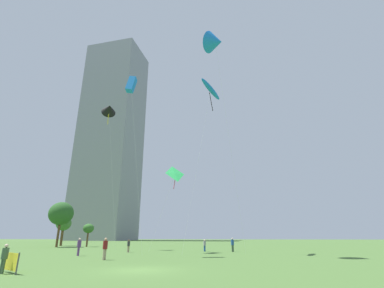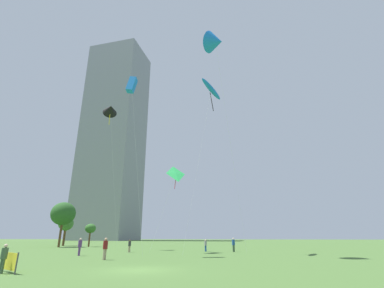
{
  "view_description": "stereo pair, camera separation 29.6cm",
  "coord_description": "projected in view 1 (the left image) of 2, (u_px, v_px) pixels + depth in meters",
  "views": [
    {
      "loc": [
        4.55,
        -18.34,
        2.06
      ],
      "look_at": [
        2.59,
        9.04,
        11.21
      ],
      "focal_mm": 25.7,
      "sensor_mm": 36.0,
      "label": 1
    },
    {
      "loc": [
        4.84,
        -18.32,
        2.06
      ],
      "look_at": [
        2.59,
        9.04,
        11.21
      ],
      "focal_mm": 25.7,
      "sensor_mm": 36.0,
      "label": 2
    }
  ],
  "objects": [
    {
      "name": "park_tree_0",
      "position": [
        88.0,
        229.0,
        52.87
      ],
      "size": [
        2.03,
        2.03,
        4.21
      ],
      "color": "brown",
      "rests_on": "ground"
    },
    {
      "name": "person_standing_2",
      "position": [
        79.0,
        245.0,
        29.34
      ],
      "size": [
        0.4,
        0.4,
        1.8
      ],
      "rotation": [
        0.0,
        0.0,
        5.53
      ],
      "color": "#593372",
      "rests_on": "ground"
    },
    {
      "name": "distant_highrise_0",
      "position": [
        111.0,
        137.0,
        134.07
      ],
      "size": [
        28.35,
        25.23,
        95.53
      ],
      "primitive_type": "cube",
      "rotation": [
        0.0,
        0.0,
        -0.17
      ],
      "color": "gray",
      "rests_on": "ground"
    },
    {
      "name": "person_standing_5",
      "position": [
        129.0,
        245.0,
        35.2
      ],
      "size": [
        0.35,
        0.35,
        1.55
      ],
      "rotation": [
        0.0,
        0.0,
        0.64
      ],
      "color": "tan",
      "rests_on": "ground"
    },
    {
      "name": "park_tree_2",
      "position": [
        64.0,
        224.0,
        57.71
      ],
      "size": [
        3.03,
        3.03,
        5.93
      ],
      "color": "brown",
      "rests_on": "ground"
    },
    {
      "name": "kite_flying_1",
      "position": [
        109.0,
        109.0,
        49.0
      ],
      "size": [
        4.58,
        3.34,
        24.96
      ],
      "color": "silver",
      "rests_on": "ground"
    },
    {
      "name": "ground",
      "position": [
        140.0,
        270.0,
        17.01
      ],
      "size": [
        280.0,
        280.0,
        0.0
      ],
      "primitive_type": "plane",
      "color": "#476B30"
    },
    {
      "name": "event_banner",
      "position": [
        11.0,
        262.0,
        15.9
      ],
      "size": [
        1.87,
        1.41,
        1.15
      ],
      "color": "#4C4C4C",
      "rests_on": "ground"
    },
    {
      "name": "person_standing_1",
      "position": [
        205.0,
        244.0,
        37.22
      ],
      "size": [
        0.34,
        0.34,
        1.54
      ],
      "rotation": [
        0.0,
        0.0,
        2.25
      ],
      "color": "#1E478C",
      "rests_on": "ground"
    },
    {
      "name": "kite_flying_0",
      "position": [
        215.0,
        42.0,
        36.16
      ],
      "size": [
        5.07,
        8.31,
        27.95
      ],
      "color": "silver",
      "rests_on": "ground"
    },
    {
      "name": "person_standing_4",
      "position": [
        232.0,
        244.0,
        36.38
      ],
      "size": [
        0.39,
        0.39,
        1.74
      ],
      "rotation": [
        0.0,
        0.0,
        0.66
      ],
      "color": "#3F593F",
      "rests_on": "ground"
    },
    {
      "name": "park_tree_1",
      "position": [
        61.0,
        214.0,
        52.12
      ],
      "size": [
        4.48,
        4.48,
        8.14
      ],
      "color": "brown",
      "rests_on": "ground"
    },
    {
      "name": "person_standing_0",
      "position": [
        4.0,
        256.0,
        15.73
      ],
      "size": [
        0.35,
        0.35,
        1.59
      ],
      "rotation": [
        0.0,
        0.0,
        2.8
      ],
      "color": "#3F593F",
      "rests_on": "ground"
    },
    {
      "name": "person_standing_3",
      "position": [
        105.0,
        247.0,
        24.53
      ],
      "size": [
        0.41,
        0.41,
        1.85
      ],
      "rotation": [
        0.0,
        0.0,
        1.18
      ],
      "color": "tan",
      "rests_on": "ground"
    },
    {
      "name": "kite_flying_4",
      "position": [
        211.0,
        90.0,
        39.66
      ],
      "size": [
        5.25,
        4.96,
        23.03
      ],
      "color": "silver",
      "rests_on": "ground"
    },
    {
      "name": "kite_flying_3",
      "position": [
        131.0,
        85.0,
        35.2
      ],
      "size": [
        3.25,
        1.23,
        21.62
      ],
      "color": "silver",
      "rests_on": "ground"
    },
    {
      "name": "kite_flying_2",
      "position": [
        175.0,
        174.0,
        37.61
      ],
      "size": [
        4.61,
        3.08,
        11.18
      ],
      "color": "silver",
      "rests_on": "ground"
    }
  ]
}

